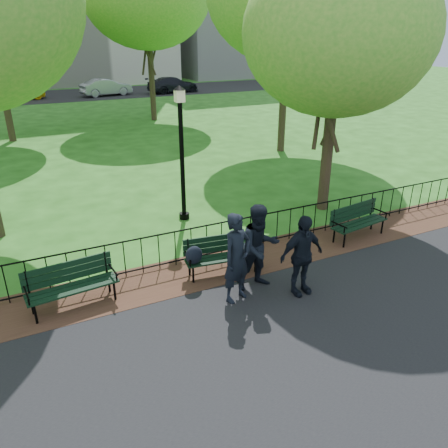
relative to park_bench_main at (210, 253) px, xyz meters
name	(u,v)px	position (x,y,z in m)	size (l,w,h in m)	color
ground	(255,297)	(0.47, -1.21, -0.59)	(120.00, 120.00, 0.00)	#235616
asphalt_path	(372,414)	(0.47, -4.61, -0.59)	(60.00, 9.20, 0.01)	black
dirt_strip	(223,265)	(0.47, 0.29, -0.58)	(60.00, 1.60, 0.01)	#382117
far_street	(54,96)	(0.47, 33.79, -0.59)	(70.00, 9.00, 0.01)	black
iron_fence	(214,238)	(0.47, 0.79, -0.09)	(24.06, 0.06, 1.00)	black
park_bench_main	(210,253)	(0.00, 0.00, 0.00)	(1.77, 0.74, 0.96)	black
park_bench_left_a	(71,280)	(-2.96, 0.17, -0.02)	(1.81, 0.72, 1.00)	black
park_bench_right_a	(357,218)	(4.36, 0.14, -0.03)	(1.79, 0.77, 0.98)	black
lamppost	(182,150)	(0.70, 3.38, 1.48)	(0.34, 0.34, 3.81)	black
tree_near_e	(339,33)	(4.88, 2.23, 4.46)	(5.22, 5.22, 7.28)	#2D2116
person_left	(237,258)	(0.10, -1.09, 0.37)	(0.69, 0.45, 1.89)	black
person_mid	(260,247)	(0.75, -0.87, 0.36)	(0.91, 0.48, 1.88)	black
person_right	(302,255)	(1.40, -1.46, 0.30)	(1.03, 0.42, 1.75)	black
taxi	(15,90)	(-2.54, 32.29, 0.19)	(1.82, 4.51, 1.54)	yellow
sedan_silver	(106,87)	(4.66, 31.88, 0.14)	(1.52, 4.35, 1.43)	#94979B
sedan_dark	(173,85)	(10.59, 31.36, 0.11)	(1.93, 4.74, 1.38)	black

